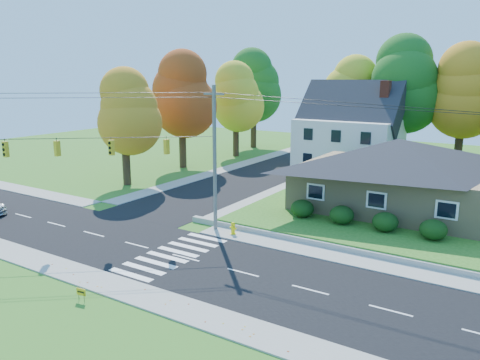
{
  "coord_description": "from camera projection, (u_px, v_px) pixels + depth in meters",
  "views": [
    {
      "loc": [
        16.62,
        -20.32,
        10.58
      ],
      "look_at": [
        -1.23,
        8.0,
        3.09
      ],
      "focal_mm": 35.0,
      "sensor_mm": 36.0,
      "label": 1
    }
  ],
  "objects": [
    {
      "name": "ground",
      "position": [
        186.0,
        258.0,
        27.73
      ],
      "size": [
        120.0,
        120.0,
        0.0
      ],
      "primitive_type": "plane",
      "color": "#3D7923"
    },
    {
      "name": "road_main",
      "position": [
        186.0,
        258.0,
        27.73
      ],
      "size": [
        90.0,
        8.0,
        0.02
      ],
      "primitive_type": "cube",
      "color": "black",
      "rests_on": "ground"
    },
    {
      "name": "road_cross",
      "position": [
        274.0,
        170.0,
        53.36
      ],
      "size": [
        8.0,
        44.0,
        0.02
      ],
      "primitive_type": "cube",
      "color": "black",
      "rests_on": "ground"
    },
    {
      "name": "sidewalk_north",
      "position": [
        232.0,
        234.0,
        31.85
      ],
      "size": [
        90.0,
        2.0,
        0.08
      ],
      "primitive_type": "cube",
      "color": "#9C9A90",
      "rests_on": "ground"
    },
    {
      "name": "sidewalk_south",
      "position": [
        123.0,
        289.0,
        23.6
      ],
      "size": [
        90.0,
        2.0,
        0.08
      ],
      "primitive_type": "cube",
      "color": "#9C9A90",
      "rests_on": "ground"
    },
    {
      "name": "lawn",
      "position": [
        471.0,
        205.0,
        38.25
      ],
      "size": [
        30.0,
        30.0,
        0.5
      ],
      "primitive_type": "cube",
      "color": "#3D7923",
      "rests_on": "ground"
    },
    {
      "name": "ranch_house",
      "position": [
        396.0,
        173.0,
        36.07
      ],
      "size": [
        14.6,
        10.6,
        5.4
      ],
      "color": "tan",
      "rests_on": "lawn"
    },
    {
      "name": "colonial_house",
      "position": [
        350.0,
        133.0,
        49.83
      ],
      "size": [
        10.4,
        8.4,
        9.6
      ],
      "color": "silver",
      "rests_on": "lawn"
    },
    {
      "name": "hedge_row",
      "position": [
        363.0,
        218.0,
        31.67
      ],
      "size": [
        10.7,
        1.7,
        1.27
      ],
      "color": "#163A10",
      "rests_on": "lawn"
    },
    {
      "name": "traffic_infrastructure",
      "position": [
        196.0,
        169.0,
        27.8
      ],
      "size": [
        38.1,
        10.66,
        10.0
      ],
      "color": "#666059",
      "rests_on": "ground"
    },
    {
      "name": "tree_lot_0",
      "position": [
        352.0,
        95.0,
        55.03
      ],
      "size": [
        6.72,
        6.72,
        12.51
      ],
      "color": "#3F2A19",
      "rests_on": "lawn"
    },
    {
      "name": "tree_lot_1",
      "position": [
        403.0,
        85.0,
        50.8
      ],
      "size": [
        7.84,
        7.84,
        14.6
      ],
      "color": "#3F2A19",
      "rests_on": "lawn"
    },
    {
      "name": "tree_lot_2",
      "position": [
        464.0,
        92.0,
        48.64
      ],
      "size": [
        7.28,
        7.28,
        13.56
      ],
      "color": "#3F2A19",
      "rests_on": "lawn"
    },
    {
      "name": "tree_west_0",
      "position": [
        124.0,
        112.0,
        44.92
      ],
      "size": [
        6.16,
        6.16,
        11.47
      ],
      "color": "#3F2A19",
      "rests_on": "ground"
    },
    {
      "name": "tree_west_1",
      "position": [
        181.0,
        95.0,
        53.42
      ],
      "size": [
        7.28,
        7.28,
        13.56
      ],
      "color": "#3F2A19",
      "rests_on": "ground"
    },
    {
      "name": "tree_west_2",
      "position": [
        236.0,
        97.0,
        61.29
      ],
      "size": [
        6.72,
        6.72,
        12.51
      ],
      "color": "#3F2A19",
      "rests_on": "ground"
    },
    {
      "name": "tree_west_3",
      "position": [
        254.0,
        86.0,
        68.65
      ],
      "size": [
        7.84,
        7.84,
        14.6
      ],
      "color": "#3F2A19",
      "rests_on": "ground"
    },
    {
      "name": "white_car",
      "position": [
        302.0,
        157.0,
        57.54
      ],
      "size": [
        3.25,
        5.16,
        1.6
      ],
      "primitive_type": "imported",
      "rotation": [
        0.0,
        0.0,
        0.35
      ],
      "color": "silver",
      "rests_on": "road_cross"
    },
    {
      "name": "fire_hydrant",
      "position": [
        233.0,
        229.0,
        31.65
      ],
      "size": [
        0.52,
        0.4,
        0.91
      ],
      "color": "#FFDE06",
      "rests_on": "ground"
    },
    {
      "name": "yard_sign",
      "position": [
        81.0,
        292.0,
        22.31
      ],
      "size": [
        0.53,
        0.12,
        0.67
      ],
      "color": "black",
      "rests_on": "ground"
    }
  ]
}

